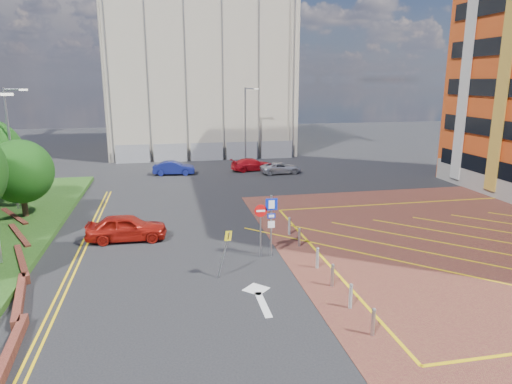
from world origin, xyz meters
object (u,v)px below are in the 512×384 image
object	(u,v)px
car_red_left	(127,227)
lamp_left_far	(11,144)
car_red_back	(252,164)
car_silver_back	(281,168)
tree_c	(20,172)
lamp_back	(246,122)
car_blue_back	(174,168)
warning_sign	(225,248)
sign_cluster	(267,220)

from	to	relation	value
car_red_left	lamp_left_far	bearing A→B (deg)	48.64
car_red_back	car_silver_back	bearing A→B (deg)	-140.19
tree_c	car_red_left	xyz separation A→B (m)	(6.62, -5.10, -2.45)
lamp_back	car_blue_back	distance (m)	10.13
warning_sign	car_red_left	bearing A→B (deg)	128.24
lamp_back	warning_sign	bearing A→B (deg)	-102.01
tree_c	sign_cluster	size ratio (longest dim) A/B	1.53
tree_c	car_red_back	size ratio (longest dim) A/B	1.16
tree_c	car_silver_back	bearing A→B (deg)	29.94
tree_c	car_red_left	distance (m)	8.71
tree_c	lamp_left_far	bearing A→B (deg)	114.71
tree_c	lamp_back	xyz separation A→B (m)	(17.58, 18.00, 1.17)
lamp_left_far	sign_cluster	bearing A→B (deg)	-36.82
warning_sign	car_red_left	world-z (taller)	warning_sign
tree_c	car_blue_back	world-z (taller)	tree_c
tree_c	lamp_left_far	size ratio (longest dim) A/B	0.61
lamp_back	warning_sign	xyz separation A→B (m)	(-6.20, -29.14, -2.93)
car_blue_back	car_red_back	xyz separation A→B (m)	(7.65, 0.54, -0.03)
lamp_back	car_silver_back	world-z (taller)	lamp_back
car_blue_back	car_silver_back	distance (m)	10.19
tree_c	car_silver_back	size ratio (longest dim) A/B	1.25
lamp_left_far	car_silver_back	bearing A→B (deg)	24.40
tree_c	car_red_back	distance (m)	22.06
warning_sign	car_red_back	size ratio (longest dim) A/B	0.53
lamp_left_far	warning_sign	size ratio (longest dim) A/B	3.56
car_blue_back	car_red_left	bearing A→B (deg)	176.83
car_silver_back	lamp_back	bearing A→B (deg)	13.69
tree_c	lamp_back	distance (m)	25.19
lamp_left_far	lamp_back	xyz separation A→B (m)	(18.50, 16.00, -0.30)
car_red_left	sign_cluster	bearing A→B (deg)	-116.69
sign_cluster	car_red_left	xyz separation A→B (m)	(-7.18, 3.91, -1.21)
car_red_back	warning_sign	bearing A→B (deg)	155.88
sign_cluster	car_red_back	distance (m)	22.73
tree_c	car_silver_back	xyz separation A→B (m)	(19.76, 11.38, -2.65)
warning_sign	car_silver_back	distance (m)	24.05
lamp_back	car_red_back	size ratio (longest dim) A/B	1.90
sign_cluster	car_silver_back	xyz separation A→B (m)	(5.96, 20.40, -1.41)
car_blue_back	car_silver_back	bearing A→B (deg)	-91.82
car_red_left	car_silver_back	distance (m)	21.08
tree_c	lamp_left_far	distance (m)	2.65
tree_c	sign_cluster	world-z (taller)	tree_c
lamp_back	car_silver_back	bearing A→B (deg)	-71.76
car_blue_back	sign_cluster	bearing A→B (deg)	-162.84
lamp_left_far	tree_c	bearing A→B (deg)	-65.29
warning_sign	car_red_back	world-z (taller)	warning_sign
car_red_back	car_silver_back	world-z (taller)	car_red_back
car_blue_back	lamp_back	bearing A→B (deg)	-50.41
warning_sign	car_silver_back	xyz separation A→B (m)	(8.38, 22.52, -0.88)
tree_c	sign_cluster	bearing A→B (deg)	-33.16
car_red_left	car_blue_back	distance (m)	18.22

